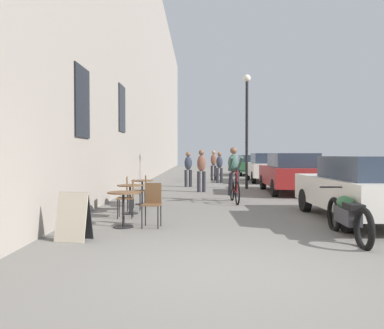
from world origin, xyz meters
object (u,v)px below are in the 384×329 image
(pedestrian_near, at_px, (201,168))
(parked_car_third, at_px, (266,167))
(parked_car_second, at_px, (290,172))
(cafe_table_mid, at_px, (130,193))
(sandwich_board_sign, at_px, (74,216))
(cyclist_on_bicycle, at_px, (234,176))
(cafe_chair_far_toward_street, at_px, (142,189))
(parked_car_nearest, at_px, (360,188))
(cafe_chair_mid_toward_wall, at_px, (129,196))
(cafe_chair_mid_toward_street, at_px, (131,191))
(parked_motorcycle, at_px, (348,216))
(street_lamp, at_px, (247,116))
(cafe_table_far, at_px, (142,187))
(pedestrian_furthest, at_px, (214,163))
(cafe_chair_near_toward_street, at_px, (152,202))
(parked_car_fourth, at_px, (249,165))
(cafe_table_near, at_px, (123,202))
(pedestrian_far, at_px, (219,166))

(pedestrian_near, bearing_deg, parked_car_third, 57.72)
(parked_car_second, bearing_deg, cafe_table_mid, -135.25)
(cafe_table_mid, distance_m, sandwich_board_sign, 2.97)
(cyclist_on_bicycle, xyz_separation_m, parked_car_second, (2.41, 2.78, -0.02))
(sandwich_board_sign, relative_size, parked_car_second, 0.19)
(parked_car_second, height_order, parked_car_third, parked_car_third)
(cafe_table_mid, xyz_separation_m, cafe_chair_far_toward_street, (0.12, 1.21, -0.00))
(parked_car_nearest, bearing_deg, cafe_chair_mid_toward_wall, 176.01)
(cafe_chair_mid_toward_street, xyz_separation_m, parked_car_nearest, (5.35, -1.54, 0.23))
(sandwich_board_sign, relative_size, pedestrian_near, 0.50)
(cafe_chair_mid_toward_street, relative_size, parked_motorcycle, 0.41)
(street_lamp, height_order, parked_car_second, street_lamp)
(cafe_table_far, distance_m, street_lamp, 6.91)
(cafe_chair_mid_toward_wall, distance_m, parked_car_nearest, 5.21)
(cafe_chair_mid_toward_street, bearing_deg, parked_car_nearest, -16.08)
(pedestrian_furthest, bearing_deg, cyclist_on_bicycle, -88.80)
(cafe_chair_near_toward_street, distance_m, sandwich_board_sign, 1.74)
(cafe_chair_near_toward_street, distance_m, parked_car_second, 8.20)
(cafe_chair_far_toward_street, bearing_deg, cafe_table_far, 97.72)
(cyclist_on_bicycle, distance_m, parked_car_third, 9.08)
(cafe_chair_near_toward_street, relative_size, cafe_table_far, 1.24)
(cafe_chair_far_toward_street, distance_m, parked_car_second, 6.48)
(cyclist_on_bicycle, height_order, parked_car_nearest, cyclist_on_bicycle)
(cafe_table_mid, height_order, parked_motorcycle, parked_motorcycle)
(street_lamp, bearing_deg, parked_car_nearest, -79.45)
(parked_car_fourth, bearing_deg, cafe_chair_far_toward_street, -107.75)
(street_lamp, bearing_deg, parked_car_fourth, 81.67)
(cyclist_on_bicycle, bearing_deg, cafe_table_mid, -139.51)
(parked_car_fourth, bearing_deg, parked_motorcycle, -92.87)
(cafe_table_mid, bearing_deg, pedestrian_furthest, 78.22)
(cafe_chair_mid_toward_wall, height_order, parked_car_second, parked_car_second)
(cafe_chair_mid_toward_wall, height_order, cafe_table_far, cafe_chair_mid_toward_wall)
(cafe_table_far, xyz_separation_m, parked_car_fourth, (5.30, 15.76, 0.22))
(parked_car_third, bearing_deg, cyclist_on_bicycle, -106.37)
(cafe_chair_far_toward_street, xyz_separation_m, pedestrian_near, (1.71, 4.30, 0.42))
(cafe_table_near, xyz_separation_m, cafe_chair_mid_toward_street, (-0.25, 2.32, -0.00))
(cafe_chair_near_toward_street, relative_size, parked_car_fourth, 0.22)
(cafe_chair_mid_toward_wall, xyz_separation_m, pedestrian_furthest, (2.53, 13.11, 0.45))
(cafe_chair_mid_toward_wall, bearing_deg, parked_car_second, 48.38)
(pedestrian_furthest, height_order, parked_car_fourth, pedestrian_furthest)
(cafe_table_mid, distance_m, parked_car_second, 7.36)
(cafe_chair_far_toward_street, bearing_deg, pedestrian_furthest, 77.58)
(cafe_table_near, relative_size, parked_car_second, 0.17)
(cafe_chair_near_toward_street, height_order, cafe_table_far, cafe_chair_near_toward_street)
(cafe_table_near, distance_m, cafe_chair_near_toward_street, 0.58)
(cafe_chair_mid_toward_street, distance_m, parked_car_fourth, 17.80)
(cafe_chair_mid_toward_street, bearing_deg, pedestrian_far, 73.38)
(cafe_chair_mid_toward_street, relative_size, cyclist_on_bicycle, 0.51)
(street_lamp, bearing_deg, cafe_table_mid, -118.61)
(pedestrian_near, bearing_deg, pedestrian_far, 78.27)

